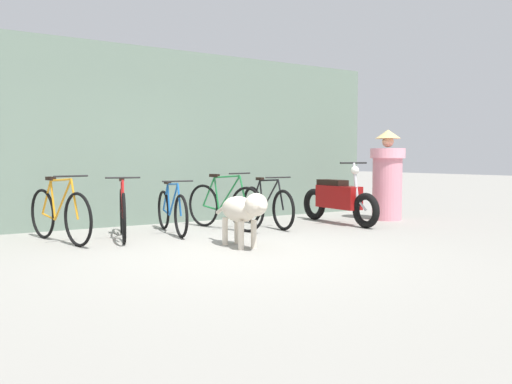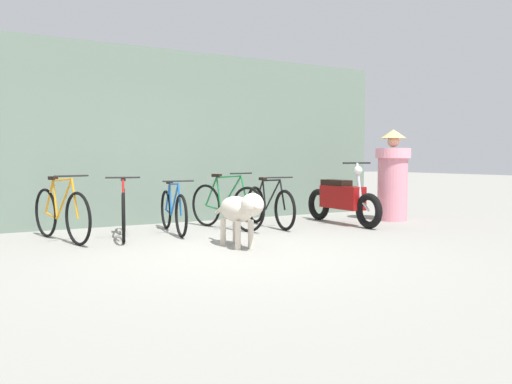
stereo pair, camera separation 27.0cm
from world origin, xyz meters
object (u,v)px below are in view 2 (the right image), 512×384
(bicycle_4, at_px, (269,206))
(stray_dog, at_px, (240,210))
(bicycle_3, at_px, (226,206))
(bicycle_1, at_px, (124,212))
(person_in_robes, at_px, (393,176))
(bicycle_2, at_px, (173,211))
(motorcycle, at_px, (342,200))
(bicycle_0, at_px, (61,214))

(bicycle_4, xyz_separation_m, stray_dog, (-1.33, -1.56, 0.14))
(bicycle_3, bearing_deg, bicycle_4, 67.52)
(bicycle_1, bearing_deg, person_in_robes, 100.18)
(stray_dog, bearing_deg, bicycle_3, 160.15)
(bicycle_2, height_order, person_in_robes, person_in_robes)
(bicycle_3, bearing_deg, bicycle_2, -108.90)
(bicycle_3, height_order, person_in_robes, person_in_robes)
(motorcycle, height_order, person_in_robes, person_in_robes)
(motorcycle, bearing_deg, bicycle_3, -101.38)
(motorcycle, bearing_deg, stray_dog, -65.34)
(bicycle_1, bearing_deg, bicycle_2, 111.34)
(bicycle_4, relative_size, stray_dog, 1.37)
(bicycle_4, bearing_deg, person_in_robes, 84.14)
(bicycle_3, bearing_deg, bicycle_0, -107.74)
(motorcycle, bearing_deg, bicycle_0, -95.60)
(bicycle_2, relative_size, bicycle_3, 0.98)
(motorcycle, height_order, stray_dog, motorcycle)
(bicycle_0, height_order, motorcycle, motorcycle)
(bicycle_2, xyz_separation_m, motorcycle, (2.92, -0.40, 0.09))
(bicycle_0, height_order, bicycle_4, bicycle_0)
(bicycle_0, height_order, stray_dog, bicycle_0)
(bicycle_1, height_order, motorcycle, motorcycle)
(bicycle_2, distance_m, motorcycle, 2.95)
(bicycle_4, relative_size, motorcycle, 0.88)
(bicycle_2, height_order, stray_dog, bicycle_2)
(bicycle_2, relative_size, motorcycle, 0.83)
(bicycle_4, distance_m, person_in_robes, 2.49)
(bicycle_1, distance_m, motorcycle, 3.71)
(bicycle_1, bearing_deg, motorcycle, 99.36)
(bicycle_0, distance_m, bicycle_1, 0.84)
(bicycle_2, xyz_separation_m, stray_dog, (0.32, -1.64, 0.14))
(bicycle_0, relative_size, bicycle_4, 0.98)
(bicycle_0, relative_size, bicycle_2, 1.04)
(bicycle_4, bearing_deg, bicycle_1, -87.39)
(bicycle_2, bearing_deg, person_in_robes, 89.75)
(stray_dog, distance_m, person_in_robes, 3.96)
(bicycle_3, bearing_deg, stray_dog, -36.95)
(person_in_robes, bearing_deg, bicycle_1, -9.00)
(bicycle_0, bearing_deg, person_in_robes, 69.25)
(bicycle_0, xyz_separation_m, bicycle_2, (1.61, 0.02, -0.04))
(bicycle_2, bearing_deg, motorcycle, 87.90)
(bicycle_4, distance_m, stray_dog, 2.05)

